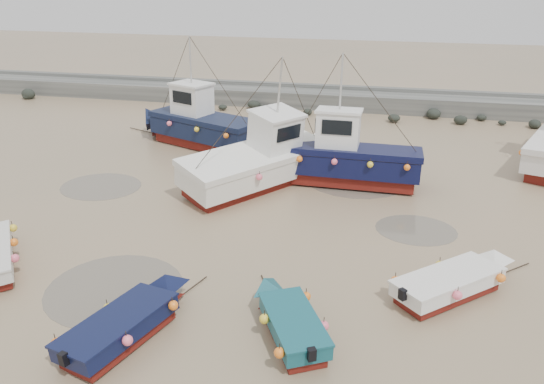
{
  "coord_description": "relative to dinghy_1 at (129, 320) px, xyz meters",
  "views": [
    {
      "loc": [
        4.28,
        -16.99,
        10.06
      ],
      "look_at": [
        0.13,
        2.45,
        1.4
      ],
      "focal_mm": 35.0,
      "sensor_mm": 36.0,
      "label": 1
    }
  ],
  "objects": [
    {
      "name": "cabin_boat_2",
      "position": [
        4.92,
        12.97,
        0.81
      ],
      "size": [
        9.44,
        2.86,
        6.22
      ],
      "rotation": [
        0.0,
        0.0,
        1.55
      ],
      "color": "maroon",
      "rests_on": "ground"
    },
    {
      "name": "dinghy_2",
      "position": [
        4.53,
        1.07,
        0.02
      ],
      "size": [
        2.96,
        4.73,
        1.43
      ],
      "rotation": [
        0.0,
        0.0,
        0.49
      ],
      "color": "maroon",
      "rests_on": "ground"
    },
    {
      "name": "puddle_b",
      "position": [
        8.42,
        8.61,
        -0.55
      ],
      "size": [
        3.29,
        3.29,
        0.01
      ],
      "primitive_type": "cylinder",
      "color": "#625A4D",
      "rests_on": "ground"
    },
    {
      "name": "puddle_d",
      "position": [
        5.66,
        14.85,
        -0.55
      ],
      "size": [
        6.17,
        6.17,
        0.01
      ],
      "primitive_type": "cylinder",
      "color": "#625A4D",
      "rests_on": "ground"
    },
    {
      "name": "puddle_c",
      "position": [
        -6.46,
        10.11,
        -0.55
      ],
      "size": [
        3.95,
        3.95,
        0.01
      ],
      "primitive_type": "cylinder",
      "color": "#625A4D",
      "rests_on": "ground"
    },
    {
      "name": "cabin_boat_0",
      "position": [
        -4.01,
        17.24,
        0.8
      ],
      "size": [
        9.57,
        5.15,
        6.22
      ],
      "rotation": [
        0.0,
        0.0,
        1.19
      ],
      "color": "maroon",
      "rests_on": "ground"
    },
    {
      "name": "person",
      "position": [
        -0.26,
        12.35,
        -0.55
      ],
      "size": [
        0.74,
        0.66,
        1.7
      ],
      "primitive_type": "imported",
      "rotation": [
        0.0,
        0.0,
        3.64
      ],
      "color": "#1C223E",
      "rests_on": "ground"
    },
    {
      "name": "dinghy_3",
      "position": [
        9.51,
        4.21,
        -0.0
      ],
      "size": [
        5.02,
        4.55,
        1.43
      ],
      "rotation": [
        0.0,
        0.0,
        -0.85
      ],
      "color": "maroon",
      "rests_on": "ground"
    },
    {
      "name": "puddle_a",
      "position": [
        -1.62,
        2.12,
        -0.55
      ],
      "size": [
        4.59,
        4.59,
        0.01
      ],
      "primitive_type": "cylinder",
      "color": "#625A4D",
      "rests_on": "ground"
    },
    {
      "name": "ground",
      "position": [
        2.39,
        5.58,
        -0.55
      ],
      "size": [
        120.0,
        120.0,
        0.0
      ],
      "primitive_type": "plane",
      "color": "#977B5C",
      "rests_on": "ground"
    },
    {
      "name": "cabin_boat_1",
      "position": [
        1.28,
        12.19,
        0.77
      ],
      "size": [
        7.63,
        9.36,
        6.22
      ],
      "rotation": [
        0.0,
        0.0,
        -0.66
      ],
      "color": "maroon",
      "rests_on": "ground"
    },
    {
      "name": "dinghy_1",
      "position": [
        0.0,
        0.0,
        0.0
      ],
      "size": [
        2.98,
        5.7,
        1.43
      ],
      "rotation": [
        0.0,
        0.0,
        -0.34
      ],
      "color": "maroon",
      "rests_on": "ground"
    },
    {
      "name": "seawall",
      "position": [
        2.44,
        27.57,
        0.08
      ],
      "size": [
        60.0,
        4.92,
        1.5
      ],
      "color": "slate",
      "rests_on": "ground"
    }
  ]
}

